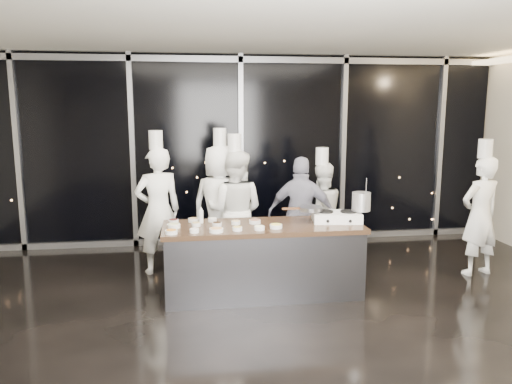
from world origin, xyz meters
The scene contains 15 objects.
ground centered at (0.00, 0.00, 0.00)m, with size 9.00×9.00×0.00m, color black.
room_shell centered at (0.18, 0.00, 2.25)m, with size 9.02×7.02×3.21m.
window_wall centered at (0.00, 3.43, 1.60)m, with size 8.90×0.11×3.20m.
demo_counter centered at (0.00, 0.90, 0.45)m, with size 2.46×0.86×0.90m.
stove centered at (0.95, 0.94, 0.96)m, with size 0.64×0.45×0.14m.
frying_pan centered at (0.62, 1.00, 1.07)m, with size 0.54×0.34×0.05m.
stock_pot centered at (1.25, 0.90, 1.16)m, with size 0.23×0.23×0.23m, color #AFAFB1.
prep_bowls centered at (-0.59, 0.84, 0.93)m, with size 1.38×0.71×0.05m.
squeeze_bottle centered at (-0.76, 1.10, 1.00)m, with size 0.06×0.06×0.21m.
chef_far_left centered at (-1.33, 1.94, 0.91)m, with size 0.75×0.60×2.02m.
chef_left centered at (-0.44, 2.15, 0.91)m, with size 1.04×0.87×2.03m.
chef_center centered at (-0.25, 1.92, 0.88)m, with size 1.01×0.90×1.97m.
guest centered at (0.69, 1.75, 0.82)m, with size 1.04×0.68×1.65m.
chef_right centered at (1.07, 2.11, 0.77)m, with size 0.82×0.68×1.74m.
chef_side centered at (3.10, 1.24, 0.86)m, with size 0.69×0.53×1.90m.
Camera 1 is at (-0.91, -5.03, 2.35)m, focal length 35.00 mm.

